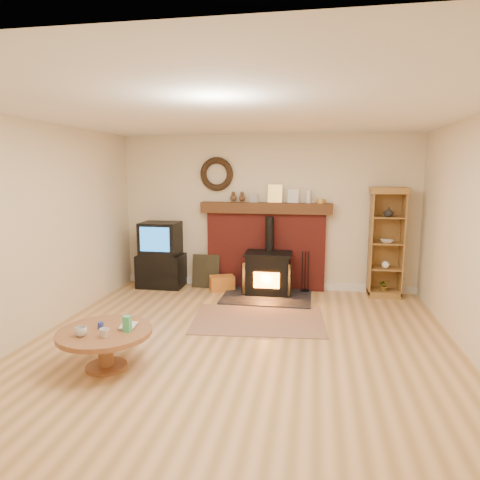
% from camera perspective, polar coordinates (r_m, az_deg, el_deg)
% --- Properties ---
extents(ground, '(5.50, 5.50, 0.00)m').
position_cam_1_polar(ground, '(4.96, -0.32, -14.67)').
color(ground, '#A97F46').
rests_on(ground, ground).
extents(room_shell, '(5.02, 5.52, 2.61)m').
position_cam_1_polar(room_shell, '(4.64, -0.35, 5.60)').
color(room_shell, beige).
rests_on(room_shell, ground).
extents(chimney_breast, '(2.20, 0.22, 1.78)m').
position_cam_1_polar(chimney_breast, '(7.28, 3.44, -0.32)').
color(chimney_breast, maroon).
rests_on(chimney_breast, ground).
extents(wood_stove, '(1.40, 1.00, 1.26)m').
position_cam_1_polar(wood_stove, '(6.97, 3.75, -4.62)').
color(wood_stove, black).
rests_on(wood_stove, ground).
extents(area_rug, '(1.85, 1.36, 0.01)m').
position_cam_1_polar(area_rug, '(5.90, 2.44, -10.60)').
color(area_rug, brown).
rests_on(area_rug, ground).
extents(tv_unit, '(0.77, 0.55, 1.13)m').
position_cam_1_polar(tv_unit, '(7.55, -10.49, -2.11)').
color(tv_unit, black).
rests_on(tv_unit, ground).
extents(curio_cabinet, '(0.56, 0.41, 1.76)m').
position_cam_1_polar(curio_cabinet, '(7.19, 18.89, -0.27)').
color(curio_cabinet, brown).
rests_on(curio_cabinet, ground).
extents(firelog_box, '(0.47, 0.39, 0.25)m').
position_cam_1_polar(firelog_box, '(7.28, -2.40, -5.77)').
color(firelog_box, gold).
rests_on(firelog_box, ground).
extents(leaning_painting, '(0.48, 0.13, 0.57)m').
position_cam_1_polar(leaning_painting, '(7.45, -4.57, -4.15)').
color(leaning_painting, black).
rests_on(leaning_painting, ground).
extents(fire_tools, '(0.16, 0.16, 0.70)m').
position_cam_1_polar(fire_tools, '(7.21, 8.64, -5.93)').
color(fire_tools, black).
rests_on(fire_tools, ground).
extents(coffee_table, '(0.96, 0.96, 0.57)m').
position_cam_1_polar(coffee_table, '(4.67, -17.57, -12.28)').
color(coffee_table, brown).
rests_on(coffee_table, ground).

